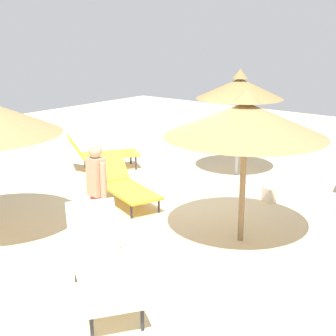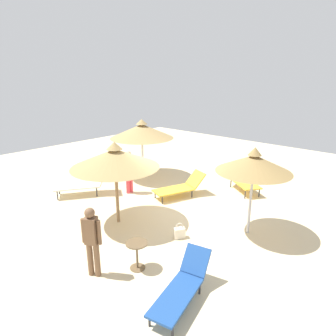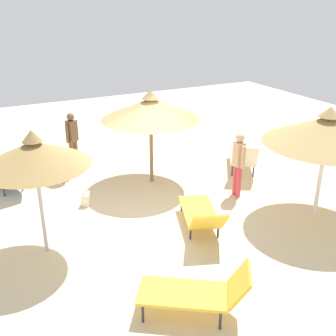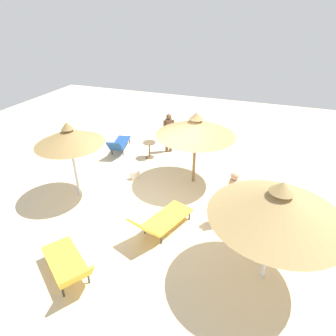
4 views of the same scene
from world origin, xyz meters
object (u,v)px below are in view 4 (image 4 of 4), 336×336
at_px(parasol_umbrella_far_right, 279,204).
at_px(handbag, 135,174).
at_px(parasol_umbrella_front, 69,136).
at_px(lounge_chair_center, 161,221).
at_px(person_standing_front, 232,195).
at_px(lounge_chair_near_left, 119,144).
at_px(parasol_umbrella_far_left, 196,127).
at_px(person_standing_near_right, 169,131).
at_px(lounge_chair_edge, 273,193).
at_px(lounge_chair_back, 68,265).
at_px(side_table_round, 149,147).

xyz_separation_m(parasol_umbrella_far_right, handbag, (-2.89, -4.56, -1.89)).
bearing_deg(parasol_umbrella_front, handbag, 140.75).
relative_size(lounge_chair_center, person_standing_front, 1.24).
bearing_deg(handbag, lounge_chair_near_left, -138.45).
bearing_deg(parasol_umbrella_far_right, handbag, -122.39).
xyz_separation_m(parasol_umbrella_far_left, person_standing_near_right, (-1.95, -1.61, -1.09)).
height_order(parasol_umbrella_far_left, parasol_umbrella_far_right, parasol_umbrella_far_right).
relative_size(parasol_umbrella_front, lounge_chair_edge, 1.23).
bearing_deg(parasol_umbrella_front, lounge_chair_near_left, -174.80).
bearing_deg(parasol_umbrella_far_right, person_standing_front, -148.30).
height_order(parasol_umbrella_far_left, lounge_chair_back, parasol_umbrella_far_left).
relative_size(person_standing_front, side_table_round, 2.44).
height_order(lounge_chair_edge, lounge_chair_back, lounge_chair_edge).
bearing_deg(handbag, person_standing_front, 70.65).
bearing_deg(person_standing_front, parasol_umbrella_far_right, 31.70).
distance_m(handbag, side_table_round, 1.71).
bearing_deg(person_standing_near_right, parasol_umbrella_front, -22.36).
bearing_deg(side_table_round, parasol_umbrella_front, -19.16).
bearing_deg(parasol_umbrella_far_right, parasol_umbrella_front, -103.06).
bearing_deg(person_standing_front, lounge_chair_near_left, -120.49).
bearing_deg(lounge_chair_near_left, lounge_chair_edge, 74.12).
bearing_deg(lounge_chair_near_left, parasol_umbrella_far_right, 52.75).
height_order(lounge_chair_center, handbag, lounge_chair_center).
bearing_deg(parasol_umbrella_front, parasol_umbrella_far_right, 76.94).
distance_m(parasol_umbrella_far_right, handbag, 5.72).
bearing_deg(lounge_chair_center, person_standing_front, 121.77).
height_order(parasol_umbrella_front, handbag, parasol_umbrella_front).
relative_size(parasol_umbrella_front, person_standing_near_right, 1.52).
xyz_separation_m(lounge_chair_edge, handbag, (-0.00, -4.63, -0.30)).
bearing_deg(lounge_chair_near_left, parasol_umbrella_front, 5.20).
bearing_deg(side_table_round, lounge_chair_center, 26.94).
bearing_deg(parasol_umbrella_front, person_standing_near_right, 157.64).
bearing_deg(lounge_chair_edge, lounge_chair_center, -50.56).
bearing_deg(lounge_chair_edge, parasol_umbrella_far_right, -1.54).
bearing_deg(side_table_round, lounge_chair_back, 6.06).
relative_size(lounge_chair_edge, lounge_chair_near_left, 1.07).
bearing_deg(parasol_umbrella_front, person_standing_front, 93.57).
distance_m(lounge_chair_center, side_table_round, 4.43).
bearing_deg(handbag, parasol_umbrella_far_right, 57.61).
xyz_separation_m(handbag, side_table_round, (-1.68, -0.14, 0.29)).
xyz_separation_m(parasol_umbrella_far_left, lounge_chair_edge, (0.53, 2.63, -1.57)).
bearing_deg(person_standing_near_right, lounge_chair_edge, 59.67).
bearing_deg(side_table_round, lounge_chair_edge, 70.64).
xyz_separation_m(parasol_umbrella_front, parasol_umbrella_far_right, (1.35, 5.81, -0.01)).
bearing_deg(lounge_chair_near_left, person_standing_front, 59.51).
height_order(lounge_chair_center, lounge_chair_near_left, lounge_chair_center).
relative_size(parasol_umbrella_far_right, lounge_chair_center, 1.33).
bearing_deg(parasol_umbrella_front, lounge_chair_edge, 104.64).
distance_m(parasol_umbrella_front, parasol_umbrella_far_right, 5.97).
height_order(lounge_chair_center, lounge_chair_edge, lounge_chair_edge).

